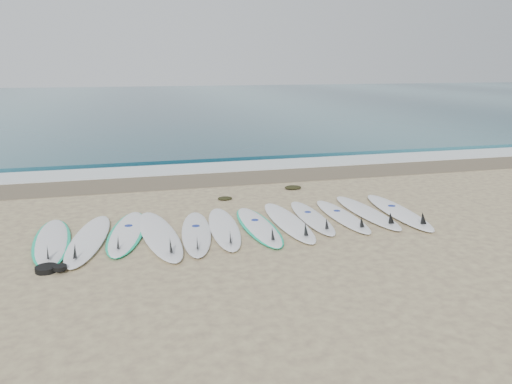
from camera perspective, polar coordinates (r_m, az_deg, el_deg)
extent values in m
plane|color=tan|center=(9.35, -1.75, -4.09)|extent=(120.00, 120.00, 0.00)
cube|color=#225464|center=(41.29, -12.27, 10.06)|extent=(120.00, 55.00, 0.03)
cube|color=brown|center=(13.23, -5.81, 1.44)|extent=(120.00, 1.80, 0.01)
cube|color=silver|center=(14.57, -6.70, 2.69)|extent=(120.00, 1.40, 0.04)
cube|color=#225464|center=(16.03, -7.49, 3.85)|extent=(120.00, 1.00, 0.10)
ellipsoid|color=white|center=(9.22, -22.31, -5.20)|extent=(0.70, 2.55, 0.08)
ellipsoid|color=#0DCB8D|center=(9.22, -22.31, -5.23)|extent=(0.79, 2.58, 0.06)
cone|color=black|center=(8.30, -22.72, -6.30)|extent=(0.23, 0.28, 0.27)
ellipsoid|color=white|center=(9.09, -18.56, -5.10)|extent=(0.93, 2.74, 0.09)
cone|color=black|center=(8.14, -19.99, -6.35)|extent=(0.27, 0.32, 0.29)
ellipsoid|color=white|center=(9.27, -14.55, -4.45)|extent=(0.90, 2.56, 0.08)
ellipsoid|color=#0DCB8D|center=(9.27, -14.55, -4.48)|extent=(0.99, 2.59, 0.06)
cone|color=black|center=(8.36, -15.49, -5.52)|extent=(0.25, 0.30, 0.27)
cylinder|color=navy|center=(9.48, -14.36, -3.74)|extent=(0.17, 0.17, 0.01)
ellipsoid|color=white|center=(9.01, -11.01, -4.75)|extent=(0.88, 2.90, 0.09)
cone|color=black|center=(7.98, -9.75, -5.96)|extent=(0.27, 0.33, 0.30)
ellipsoid|color=white|center=(9.02, -6.85, -4.59)|extent=(0.82, 2.54, 0.08)
cone|color=black|center=(8.11, -6.74, -5.71)|extent=(0.24, 0.29, 0.27)
cylinder|color=navy|center=(9.24, -6.89, -3.86)|extent=(0.16, 0.16, 0.01)
ellipsoid|color=white|center=(9.23, -3.69, -4.07)|extent=(0.73, 2.57, 0.08)
cone|color=black|center=(8.31, -2.96, -5.10)|extent=(0.24, 0.29, 0.27)
ellipsoid|color=white|center=(9.31, 0.26, -3.88)|extent=(0.53, 2.45, 0.08)
ellipsoid|color=#0DCB8D|center=(9.31, 0.26, -3.91)|extent=(0.62, 2.47, 0.06)
cone|color=black|center=(8.46, 1.90, -4.80)|extent=(0.21, 0.26, 0.26)
cylinder|color=navy|center=(9.52, -0.12, -3.22)|extent=(0.14, 0.14, 0.01)
ellipsoid|color=white|center=(9.58, 3.66, -3.37)|extent=(0.55, 2.62, 0.08)
cone|color=black|center=(8.68, 5.69, -4.26)|extent=(0.22, 0.28, 0.28)
ellipsoid|color=white|center=(9.90, 6.34, -2.86)|extent=(0.58, 2.35, 0.08)
cone|color=black|center=(9.09, 8.08, -3.60)|extent=(0.21, 0.26, 0.25)
cylinder|color=navy|center=(10.09, 5.94, -2.28)|extent=(0.14, 0.14, 0.01)
ellipsoid|color=white|center=(10.06, 9.75, -2.69)|extent=(0.50, 2.34, 0.08)
cone|color=black|center=(9.29, 11.98, -3.37)|extent=(0.20, 0.25, 0.25)
cylinder|color=navy|center=(10.25, 9.23, -2.13)|extent=(0.14, 0.14, 0.01)
ellipsoid|color=white|center=(10.41, 12.45, -2.23)|extent=(0.60, 2.54, 0.08)
cone|color=black|center=(9.61, 15.15, -2.88)|extent=(0.22, 0.28, 0.27)
ellipsoid|color=white|center=(10.59, 15.85, -2.14)|extent=(0.71, 2.71, 0.09)
cone|color=black|center=(9.73, 18.54, -2.85)|extent=(0.24, 0.30, 0.29)
cylinder|color=navy|center=(10.80, 15.25, -1.53)|extent=(0.16, 0.16, 0.01)
ellipsoid|color=black|center=(11.24, -3.56, -0.72)|extent=(0.33, 0.26, 0.06)
ellipsoid|color=black|center=(12.21, 4.25, 0.54)|extent=(0.41, 0.32, 0.08)
cylinder|color=black|center=(8.05, -22.83, -8.10)|extent=(0.32, 0.32, 0.08)
cylinder|color=black|center=(7.92, -21.51, -8.04)|extent=(0.20, 0.20, 0.06)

